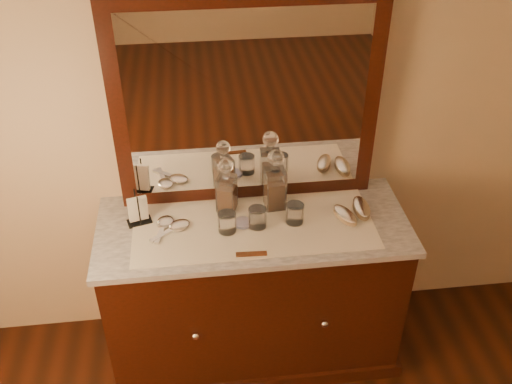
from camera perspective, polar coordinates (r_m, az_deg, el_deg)
dresser_cabinet at (r=2.94m, az=-0.24°, el=-9.89°), size 1.40×0.55×0.82m
dresser_plinth at (r=3.21m, az=-0.22°, el=-14.54°), size 1.46×0.59×0.08m
knob_left at (r=2.71m, az=-6.02°, el=-14.03°), size 0.04×0.04×0.04m
knob_right at (r=2.76m, az=6.83°, el=-12.86°), size 0.04×0.04×0.04m
marble_top at (r=2.66m, az=-0.26°, el=-3.42°), size 1.44×0.59×0.03m
mirror_frame at (r=2.58m, az=-0.93°, el=8.96°), size 1.20×0.08×1.00m
mirror_glass at (r=2.55m, az=-0.85°, el=8.62°), size 1.06×0.01×0.86m
lace_runner at (r=2.63m, az=-0.21°, el=-3.41°), size 1.10×0.45×0.00m
pin_dish at (r=2.64m, az=-1.31°, el=-3.07°), size 0.10×0.10×0.01m
comb at (r=2.47m, az=-0.46°, el=-6.17°), size 0.14×0.03×0.01m
napkin_rack at (r=2.67m, az=-11.64°, el=-1.84°), size 0.12×0.09×0.17m
decanter_left at (r=2.67m, az=-2.95°, el=0.17°), size 0.11×0.11×0.28m
decanter_right at (r=2.68m, az=1.90°, el=0.69°), size 0.10×0.10×0.31m
brush_near at (r=2.69m, az=8.85°, el=-2.31°), size 0.12×0.17×0.04m
brush_far at (r=2.74m, az=10.42°, el=-1.60°), size 0.08×0.17×0.05m
hand_mirror_outer at (r=2.66m, az=-9.11°, el=-3.17°), size 0.10×0.21×0.02m
hand_mirror_inner at (r=2.63m, az=-7.93°, el=-3.47°), size 0.20×0.17×0.02m
tumblers at (r=2.60m, az=0.40°, el=-2.57°), size 0.40×0.11×0.09m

